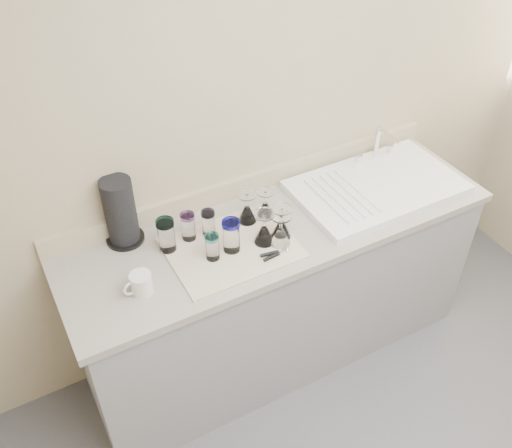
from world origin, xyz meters
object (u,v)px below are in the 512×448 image
tumbler_teal (166,235)px  tumbler_lavender (231,236)px  goblet_extra (280,234)px  tumbler_cyan (188,226)px  goblet_back_left (247,212)px  sink_unit (377,186)px  goblet_back_right (265,207)px  paper_towel_roll (120,212)px  tumbler_purple (208,223)px  white_mug (141,284)px  tumbler_blue (212,247)px  goblet_front_left (264,232)px  goblet_front_right (281,227)px  can_opener (276,253)px

tumbler_teal → tumbler_lavender: size_ratio=1.01×
tumbler_teal → goblet_extra: size_ratio=1.00×
tumbler_teal → tumbler_cyan: (0.11, 0.02, -0.01)m
tumbler_lavender → goblet_back_left: 0.21m
sink_unit → tumbler_teal: sink_unit is taller
tumbler_teal → goblet_back_right: tumbler_teal is taller
goblet_back_left → paper_towel_roll: paper_towel_roll is taller
tumbler_purple → paper_towel_roll: (-0.34, 0.15, 0.09)m
sink_unit → tumbler_purple: (-0.87, 0.09, 0.05)m
goblet_back_right → white_mug: goblet_back_right is taller
tumbler_blue → white_mug: 0.34m
tumbler_purple → goblet_back_left: size_ratio=0.82×
tumbler_cyan → tumbler_lavender: (0.13, -0.16, 0.01)m
goblet_front_left → tumbler_purple: bearing=138.8°
tumbler_lavender → goblet_back_right: (0.24, 0.13, -0.03)m
tumbler_teal → goblet_back_left: size_ratio=1.03×
tumbler_lavender → goblet_back_left: bearing=42.9°
tumbler_lavender → goblet_front_right: (0.23, -0.03, -0.03)m
goblet_extra → paper_towel_roll: size_ratio=0.49×
tumbler_blue → tumbler_lavender: bearing=5.4°
goblet_extra → paper_towel_roll: bearing=148.5°
tumbler_purple → goblet_front_left: size_ratio=0.78×
sink_unit → goblet_front_right: size_ratio=5.19×
tumbler_purple → tumbler_lavender: (0.04, -0.14, 0.02)m
goblet_front_right → tumbler_purple: bearing=148.1°
goblet_front_left → goblet_front_right: bearing=-3.0°
goblet_front_right → paper_towel_roll: paper_towel_roll is taller
tumbler_blue → goblet_back_right: goblet_back_right is taller
goblet_back_right → goblet_front_left: 0.18m
goblet_front_left → goblet_front_right: (0.08, -0.00, -0.00)m
goblet_back_left → goblet_front_right: goblet_front_right is taller
tumbler_teal → white_mug: tumbler_teal is taller
goblet_front_left → tumbler_lavender: bearing=170.8°
goblet_front_right → goblet_back_left: bearing=115.6°
tumbler_purple → can_opener: size_ratio=0.96×
goblet_extra → can_opener: bearing=-135.2°
tumbler_purple → white_mug: 0.43m
tumbler_cyan → can_opener: tumbler_cyan is taller
tumbler_blue → goblet_extra: (0.30, -0.06, -0.01)m
tumbler_cyan → paper_towel_roll: paper_towel_roll is taller
tumbler_teal → tumbler_cyan: size_ratio=1.20×
tumbler_lavender → goblet_back_right: tumbler_lavender is taller
goblet_front_left → paper_towel_roll: 0.63m
tumbler_cyan → white_mug: size_ratio=1.00×
tumbler_teal → goblet_extra: (0.45, -0.20, -0.03)m
tumbler_teal → goblet_extra: same height
tumbler_teal → goblet_back_left: bearing=0.6°
sink_unit → goblet_front_left: (-0.68, -0.08, 0.04)m
tumbler_lavender → goblet_front_left: 0.15m
sink_unit → can_opener: sink_unit is taller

